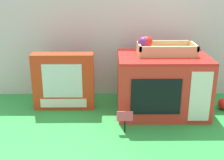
{
  "coord_description": "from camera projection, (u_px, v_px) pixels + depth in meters",
  "views": [
    {
      "loc": [
        -0.1,
        -1.38,
        0.64
      ],
      "look_at": [
        -0.09,
        0.01,
        0.16
      ],
      "focal_mm": 47.44,
      "sensor_mm": 36.0,
      "label": 1
    }
  ],
  "objects": [
    {
      "name": "price_sign",
      "position": [
        125.0,
        118.0,
        1.27
      ],
      "size": [
        0.07,
        0.01,
        0.1
      ],
      "color": "black",
      "rests_on": "ground"
    },
    {
      "name": "toy_microwave",
      "position": [
        162.0,
        84.0,
        1.45
      ],
      "size": [
        0.43,
        0.3,
        0.29
      ],
      "color": "red",
      "rests_on": "ground"
    },
    {
      "name": "ground_plane",
      "position": [
        129.0,
        109.0,
        1.52
      ],
      "size": [
        1.7,
        1.7,
        0.0
      ],
      "primitive_type": "plane",
      "color": "green",
      "rests_on": "ground"
    },
    {
      "name": "food_groups_crate",
      "position": [
        162.0,
        49.0,
        1.43
      ],
      "size": [
        0.28,
        0.15,
        0.09
      ],
      "color": "tan",
      "rests_on": "toy_microwave"
    },
    {
      "name": "loose_toy_apple",
      "position": [
        223.0,
        104.0,
        1.51
      ],
      "size": [
        0.06,
        0.06,
        0.06
      ],
      "primitive_type": "sphere",
      "color": "red",
      "rests_on": "ground"
    },
    {
      "name": "display_back_panel",
      "position": [
        128.0,
        44.0,
        1.64
      ],
      "size": [
        1.61,
        0.03,
        0.59
      ],
      "primitive_type": "cube",
      "color": "silver",
      "rests_on": "ground"
    },
    {
      "name": "cookie_set_box",
      "position": [
        64.0,
        81.0,
        1.5
      ],
      "size": [
        0.31,
        0.08,
        0.29
      ],
      "color": "red",
      "rests_on": "ground"
    }
  ]
}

